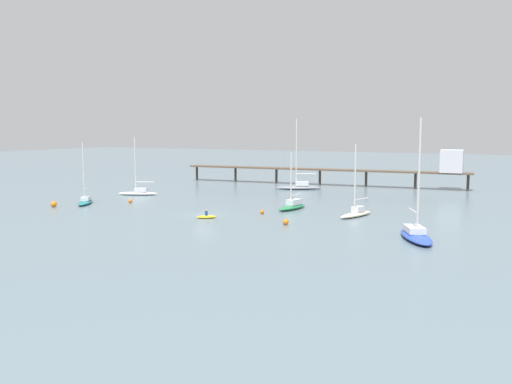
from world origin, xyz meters
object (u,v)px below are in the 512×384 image
object	(u,v)px
dinghy_yellow	(206,217)
mooring_buoy_near	(262,212)
sailboat_white	(138,191)
sailboat_cream	(356,212)
sailboat_gray	(299,186)
mooring_buoy_outer	(130,201)
mooring_buoy_far	(54,204)
pier	(388,166)
mooring_buoy_inner	(286,222)
sailboat_teal	(85,200)
sailboat_blue	(416,233)
sailboat_green	(292,205)

from	to	relation	value
dinghy_yellow	mooring_buoy_near	bearing A→B (deg)	53.98
sailboat_white	dinghy_yellow	xyz separation A→B (m)	(23.85, -15.83, -0.41)
sailboat_cream	dinghy_yellow	bearing A→B (deg)	-148.97
sailboat_gray	mooring_buoy_near	bearing A→B (deg)	-76.46
mooring_buoy_outer	mooring_buoy_far	bearing A→B (deg)	-128.69
pier	sailboat_gray	size ratio (longest dim) A/B	4.39
sailboat_white	mooring_buoy_far	bearing A→B (deg)	-95.08
pier	mooring_buoy_inner	world-z (taller)	pier
sailboat_cream	mooring_buoy_inner	distance (m)	11.52
sailboat_teal	sailboat_cream	bearing A→B (deg)	10.06
sailboat_teal	mooring_buoy_inner	size ratio (longest dim) A/B	12.88
sailboat_cream	sailboat_blue	size ratio (longest dim) A/B	0.76
sailboat_teal	sailboat_blue	distance (m)	50.74
pier	dinghy_yellow	distance (m)	48.97
sailboat_green	sailboat_blue	size ratio (longest dim) A/B	0.65
sailboat_gray	dinghy_yellow	xyz separation A→B (m)	(2.48, -36.71, -0.52)
pier	sailboat_white	distance (m)	47.71
sailboat_gray	dinghy_yellow	bearing A→B (deg)	-86.13
pier	sailboat_gray	distance (m)	18.15
pier	sailboat_teal	distance (m)	56.93
sailboat_gray	dinghy_yellow	distance (m)	36.79
mooring_buoy_inner	sailboat_gray	bearing A→B (deg)	110.44
sailboat_white	mooring_buoy_near	size ratio (longest dim) A/B	17.88
sailboat_cream	sailboat_green	xyz separation A→B (m)	(-10.06, 2.18, -0.03)
pier	sailboat_cream	bearing A→B (deg)	-82.26
mooring_buoy_near	mooring_buoy_far	size ratio (longest dim) A/B	0.63
sailboat_gray	mooring_buoy_far	bearing A→B (deg)	-120.86
sailboat_white	sailboat_cream	bearing A→B (deg)	-7.99
sailboat_blue	mooring_buoy_far	world-z (taller)	sailboat_blue
mooring_buoy_outer	mooring_buoy_inner	distance (m)	30.38
sailboat_white	mooring_buoy_inner	size ratio (longest dim) A/B	13.79
sailboat_green	mooring_buoy_outer	size ratio (longest dim) A/B	13.07
sailboat_green	mooring_buoy_near	size ratio (longest dim) A/B	14.53
sailboat_gray	sailboat_white	bearing A→B (deg)	-135.66
sailboat_cream	mooring_buoy_far	size ratio (longest dim) A/B	10.62
dinghy_yellow	mooring_buoy_inner	world-z (taller)	dinghy_yellow
sailboat_green	mooring_buoy_outer	bearing A→B (deg)	-168.33
pier	sailboat_gray	world-z (taller)	sailboat_gray
sailboat_cream	sailboat_green	bearing A→B (deg)	167.78
sailboat_teal	sailboat_green	size ratio (longest dim) A/B	1.15
mooring_buoy_inner	dinghy_yellow	bearing A→B (deg)	-179.56
mooring_buoy_outer	mooring_buoy_inner	xyz separation A→B (m)	(29.55, -7.01, 0.05)
dinghy_yellow	sailboat_gray	bearing A→B (deg)	93.87
mooring_buoy_far	pier	bearing A→B (deg)	52.82
dinghy_yellow	pier	bearing A→B (deg)	76.05
mooring_buoy_near	mooring_buoy_far	distance (m)	31.28
mooring_buoy_inner	mooring_buoy_far	size ratio (longest dim) A/B	0.81
sailboat_blue	mooring_buoy_inner	bearing A→B (deg)	173.00
sailboat_white	mooring_buoy_outer	bearing A→B (deg)	-57.97
sailboat_gray	sailboat_green	size ratio (longest dim) A/B	1.63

